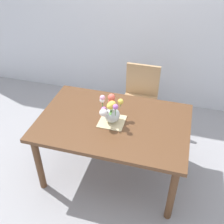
{
  "coord_description": "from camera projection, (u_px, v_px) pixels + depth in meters",
  "views": [
    {
      "loc": [
        0.56,
        -2.01,
        2.4
      ],
      "look_at": [
        -0.01,
        -0.02,
        0.85
      ],
      "focal_mm": 43.43,
      "sensor_mm": 36.0,
      "label": 1
    }
  ],
  "objects": [
    {
      "name": "ground_plane",
      "position": [
        113.0,
        170.0,
        3.11
      ],
      "size": [
        12.0,
        12.0,
        0.0
      ],
      "primitive_type": "plane",
      "color": "#939399"
    },
    {
      "name": "back_wall",
      "position": [
        147.0,
        6.0,
        3.5
      ],
      "size": [
        7.0,
        0.1,
        2.8
      ],
      "primitive_type": "cube",
      "color": "silver",
      "rests_on": "ground_plane"
    },
    {
      "name": "dining_table",
      "position": [
        113.0,
        128.0,
        2.73
      ],
      "size": [
        1.49,
        0.99,
        0.73
      ],
      "color": "brown",
      "rests_on": "ground_plane"
    },
    {
      "name": "chair_far",
      "position": [
        140.0,
        96.0,
        3.42
      ],
      "size": [
        0.42,
        0.42,
        0.9
      ],
      "rotation": [
        0.0,
        0.0,
        3.14
      ],
      "color": "tan",
      "rests_on": "ground_plane"
    },
    {
      "name": "placemat",
      "position": [
        112.0,
        121.0,
        2.66
      ],
      "size": [
        0.25,
        0.25,
        0.01
      ],
      "primitive_type": "cube",
      "color": "#CCB789",
      "rests_on": "dining_table"
    },
    {
      "name": "flower_vase",
      "position": [
        111.0,
        111.0,
        2.58
      ],
      "size": [
        0.22,
        0.25,
        0.26
      ],
      "color": "silver",
      "rests_on": "placemat"
    }
  ]
}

